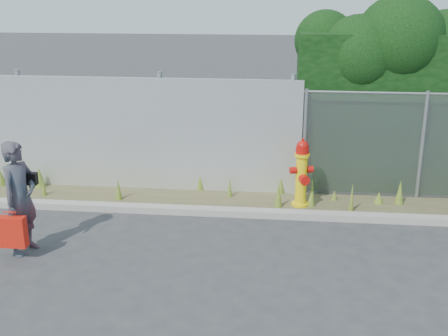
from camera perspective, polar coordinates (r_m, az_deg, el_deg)
ground at (r=8.24m, az=1.08°, el=-9.73°), size 80.00×80.00×0.00m
curb at (r=9.84m, az=1.99°, el=-4.55°), size 16.00×0.22×0.12m
weed_strip at (r=10.55m, az=-0.75°, el=-2.68°), size 16.00×1.35×0.55m
corrugated_fence at (r=11.30m, az=-14.17°, el=3.49°), size 8.50×0.21×2.30m
fire_hydrant at (r=10.14m, az=7.86°, el=-0.62°), size 0.43×0.38×1.28m
woman at (r=8.80m, az=-20.01°, el=-2.87°), size 0.57×0.72×1.72m
red_tote_bag at (r=8.73m, az=-20.75°, el=-6.08°), size 0.42×0.15×0.55m
black_shoulder_bag at (r=8.87m, az=-19.21°, el=-1.02°), size 0.25×0.10×0.19m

